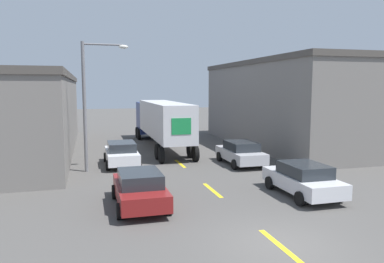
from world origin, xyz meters
The scene contains 9 objects.
ground_plane centered at (0.00, 0.00, 0.00)m, with size 160.00×160.00×0.00m, color #4C4947.
road_centerline centered at (0.00, 6.49, 0.00)m, with size 0.20×15.74×0.01m.
warehouse_right centered at (10.97, 18.52, 3.57)m, with size 8.48×19.43×7.14m.
semi_truck centered at (0.06, 20.22, 2.32)m, with size 2.68×14.97×3.78m.
parked_car_left_far centered at (-3.69, 13.61, 0.78)m, with size 2.10×4.39×1.50m.
parked_car_right_mid centered at (3.69, 11.80, 0.78)m, with size 2.10×4.39×1.50m.
parked_car_left_near centered at (-3.69, 4.97, 0.78)m, with size 2.10×4.39×1.50m.
parked_car_right_near centered at (3.69, 4.56, 0.78)m, with size 2.10×4.39×1.50m.
street_lamp centered at (-5.52, 12.33, 4.41)m, with size 2.68×0.32×7.53m.
Camera 1 is at (-5.64, -10.14, 4.90)m, focal length 35.00 mm.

